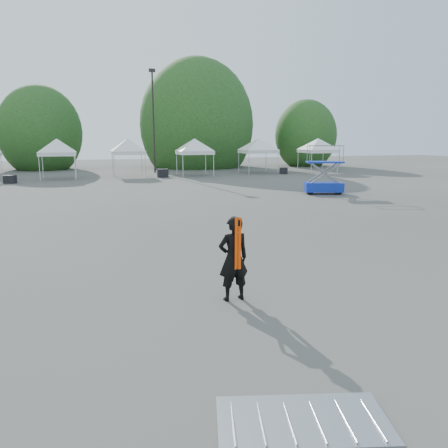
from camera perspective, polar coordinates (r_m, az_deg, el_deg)
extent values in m
plane|color=#474442|center=(12.34, -1.21, -4.97)|extent=(120.00, 120.00, 0.00)
cylinder|color=black|center=(43.86, -9.18, 12.85)|extent=(0.16, 0.16, 9.50)
cube|color=black|center=(44.28, -9.39, 19.20)|extent=(0.60, 0.25, 0.30)
cylinder|color=#382314|center=(51.67, -22.63, 7.87)|extent=(0.36, 0.36, 2.27)
ellipsoid|color=#1A4416|center=(51.62, -22.87, 10.97)|extent=(4.16, 4.16, 4.78)
cylinder|color=#382314|center=(51.90, -3.53, 9.01)|extent=(0.36, 0.36, 2.80)
ellipsoid|color=#1A4416|center=(51.88, -3.57, 12.82)|extent=(5.12, 5.12, 5.89)
cylinder|color=#382314|center=(54.63, 10.51, 8.59)|extent=(0.36, 0.36, 2.10)
ellipsoid|color=#1A4416|center=(54.58, 10.61, 11.30)|extent=(3.84, 3.84, 4.42)
cylinder|color=silver|center=(40.52, -27.04, 6.60)|extent=(0.06, 0.06, 2.00)
cylinder|color=silver|center=(37.93, -22.96, 6.70)|extent=(0.06, 0.06, 2.00)
cylinder|color=silver|center=(37.76, -18.88, 6.97)|extent=(0.06, 0.06, 2.00)
cylinder|color=silver|center=(40.61, -22.60, 6.97)|extent=(0.06, 0.06, 2.00)
cylinder|color=silver|center=(40.44, -18.78, 7.22)|extent=(0.06, 0.06, 2.00)
cube|color=white|center=(39.11, -20.92, 8.55)|extent=(2.89, 2.89, 0.30)
pyramid|color=white|center=(39.09, -21.05, 10.38)|extent=(4.09, 4.09, 1.10)
cylinder|color=silver|center=(38.77, -14.14, 7.33)|extent=(0.06, 0.06, 2.00)
cylinder|color=silver|center=(39.00, -10.24, 7.51)|extent=(0.06, 0.06, 2.00)
cylinder|color=silver|center=(41.40, -14.35, 7.55)|extent=(0.06, 0.06, 2.00)
cylinder|color=silver|center=(41.61, -10.69, 7.72)|extent=(0.06, 0.06, 2.00)
cube|color=white|center=(40.12, -12.42, 9.08)|extent=(2.84, 2.84, 0.30)
pyramid|color=white|center=(40.10, -12.50, 10.86)|extent=(4.02, 4.02, 1.10)
cylinder|color=silver|center=(38.13, -5.39, 7.56)|extent=(0.06, 0.06, 2.00)
cylinder|color=silver|center=(38.79, -1.36, 7.67)|extent=(0.06, 0.06, 2.00)
cylinder|color=silver|center=(40.83, -6.19, 7.79)|extent=(0.06, 0.06, 2.00)
cylinder|color=silver|center=(41.45, -2.41, 7.89)|extent=(0.06, 0.06, 2.00)
cube|color=white|center=(39.72, -3.86, 9.29)|extent=(2.96, 2.96, 0.30)
pyramid|color=white|center=(39.70, -3.88, 11.09)|extent=(4.19, 4.19, 1.10)
cylinder|color=silver|center=(40.96, 3.29, 7.84)|extent=(0.06, 0.06, 2.00)
cylinder|color=silver|center=(42.07, 7.06, 7.87)|extent=(0.06, 0.06, 2.00)
cylinder|color=silver|center=(43.70, 1.95, 8.07)|extent=(0.06, 0.06, 2.00)
cylinder|color=silver|center=(44.74, 5.52, 8.10)|extent=(0.06, 0.06, 2.00)
cube|color=white|center=(42.79, 4.48, 9.42)|extent=(3.12, 3.12, 0.30)
pyramid|color=white|center=(42.77, 4.50, 11.10)|extent=(4.41, 4.41, 1.10)
cylinder|color=silver|center=(42.82, 11.35, 7.79)|extent=(0.06, 0.06, 2.00)
cylinder|color=silver|center=(44.25, 14.64, 7.76)|extent=(0.06, 0.06, 2.00)
cylinder|color=silver|center=(45.35, 9.62, 8.04)|extent=(0.06, 0.06, 2.00)
cylinder|color=silver|center=(46.71, 12.79, 8.01)|extent=(0.06, 0.06, 2.00)
cube|color=white|center=(44.71, 12.15, 9.29)|extent=(3.06, 3.06, 0.30)
pyramid|color=white|center=(44.69, 12.22, 10.89)|extent=(4.33, 4.33, 1.10)
imported|color=black|center=(9.29, 1.23, -4.55)|extent=(0.70, 0.49, 1.84)
cube|color=#FF4005|center=(9.03, 1.61, -2.61)|extent=(0.15, 0.02, 1.10)
cube|color=#0B179A|center=(27.70, 12.87, 4.74)|extent=(2.53, 1.81, 0.57)
cube|color=#0B179A|center=(27.58, 13.01, 7.89)|extent=(2.42, 1.73, 0.10)
cylinder|color=black|center=(27.11, 11.27, 4.12)|extent=(0.37, 0.24, 0.34)
cylinder|color=black|center=(27.46, 14.80, 4.06)|extent=(0.37, 0.24, 0.34)
cylinder|color=black|center=(28.04, 10.94, 4.37)|extent=(0.37, 0.24, 0.34)
cylinder|color=black|center=(28.38, 14.36, 4.30)|extent=(0.37, 0.24, 0.34)
cube|color=#A0A3A8|center=(5.97, 10.25, -23.97)|extent=(2.30, 1.54, 0.05)
cube|color=black|center=(36.90, -26.17, 5.26)|extent=(0.94, 0.82, 0.62)
cube|color=black|center=(38.60, -8.01, 6.59)|extent=(0.96, 0.76, 0.72)
cube|color=black|center=(42.18, 7.78, 6.90)|extent=(0.95, 0.86, 0.60)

